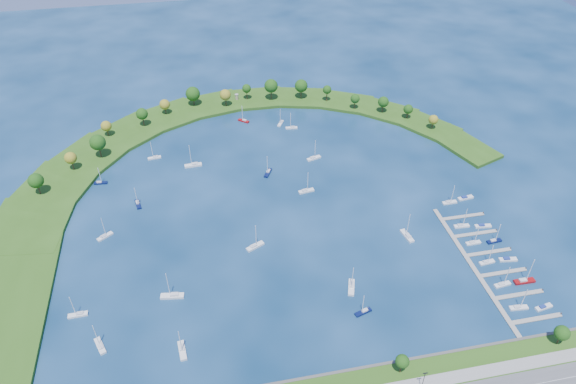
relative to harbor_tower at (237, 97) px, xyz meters
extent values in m
plane|color=#06223C|center=(8.85, -117.93, -4.00)|extent=(700.00, 700.00, 0.00)
cube|color=#474442|center=(8.85, -220.43, -3.10)|extent=(420.00, 1.20, 1.80)
cylinder|color=#382314|center=(33.85, -224.93, 0.40)|extent=(0.56, 0.56, 5.60)
sphere|color=#194411|center=(33.85, -224.93, 4.24)|extent=(5.20, 5.20, 5.20)
cylinder|color=#382314|center=(98.85, -224.93, 0.05)|extent=(0.56, 0.56, 4.90)
sphere|color=#194411|center=(98.85, -224.93, 3.70)|extent=(6.00, 6.00, 6.00)
cylinder|color=black|center=(38.85, -232.93, 2.60)|extent=(0.24, 0.24, 10.00)
cube|color=#2B5115|center=(-117.90, -110.11, -3.00)|extent=(43.73, 48.72, 2.00)
cube|color=#2B5115|center=(-109.98, -80.35, -3.00)|extent=(50.23, 54.30, 2.00)
cube|color=#2B5115|center=(-95.18, -53.35, -3.00)|extent=(54.07, 56.09, 2.00)
cube|color=#2B5115|center=(-74.36, -30.66, -3.00)|extent=(55.20, 54.07, 2.00)
cube|color=#2B5115|center=(-48.72, -13.60, -3.00)|extent=(53.65, 48.47, 2.00)
cube|color=#2B5115|center=(-19.75, -3.16, -3.00)|extent=(49.62, 39.75, 2.00)
cube|color=#2B5115|center=(10.88, 0.06, -3.00)|extent=(44.32, 29.96, 2.00)
cube|color=#2B5115|center=(41.39, -4.13, -3.00)|extent=(49.49, 38.05, 2.00)
cube|color=#2B5115|center=(70.02, -15.49, -3.00)|extent=(51.13, 44.12, 2.00)
cube|color=#2B5115|center=(95.10, -33.35, -3.00)|extent=(49.19, 47.96, 2.00)
cube|color=#2B5115|center=(115.19, -56.69, -3.00)|extent=(43.90, 49.49, 2.00)
cube|color=#2B5115|center=(129.13, -84.15, -3.00)|extent=(35.67, 48.74, 2.00)
cube|color=#2B5115|center=(-117.90, -165.52, -3.05)|extent=(36.00, 130.81, 1.90)
cylinder|color=#382314|center=(-115.94, -85.75, 1.55)|extent=(0.56, 0.56, 7.09)
sphere|color=#194411|center=(-115.94, -85.75, 6.70)|extent=(8.05, 8.05, 8.05)
cylinder|color=#382314|center=(-101.17, -65.89, 1.26)|extent=(0.56, 0.56, 6.51)
sphere|color=olive|center=(-101.17, -65.89, 5.89)|extent=(6.87, 6.87, 6.87)
cylinder|color=#382314|center=(-86.91, -55.78, 2.11)|extent=(0.56, 0.56, 8.20)
sphere|color=#194411|center=(-86.91, -55.78, 8.05)|extent=(9.23, 9.23, 9.23)
cylinder|color=#382314|center=(-84.55, -32.17, 0.83)|extent=(0.56, 0.56, 5.64)
sphere|color=olive|center=(-84.55, -32.17, 4.96)|extent=(6.57, 6.57, 6.57)
cylinder|color=#382314|center=(-62.87, -24.11, 1.59)|extent=(0.56, 0.56, 7.18)
sphere|color=#194411|center=(-62.87, -24.11, 6.67)|extent=(7.45, 7.45, 7.45)
cylinder|color=#382314|center=(-48.78, -11.05, 0.78)|extent=(0.56, 0.56, 5.55)
sphere|color=olive|center=(-48.78, -11.05, 4.93)|extent=(6.89, 6.89, 6.89)
cylinder|color=#382314|center=(-29.75, -2.42, 1.25)|extent=(0.56, 0.56, 6.49)
sphere|color=#194411|center=(-29.75, -2.42, 6.44)|extent=(9.74, 9.74, 9.74)
cylinder|color=#382314|center=(-8.30, -8.03, 1.40)|extent=(0.56, 0.56, 6.78)
sphere|color=olive|center=(-8.30, -8.03, 6.30)|extent=(7.57, 7.57, 7.57)
cylinder|color=#382314|center=(7.03, -1.43, 1.54)|extent=(0.56, 0.56, 7.08)
sphere|color=#194411|center=(7.03, -1.43, 6.30)|extent=(6.10, 6.10, 6.10)
cylinder|color=#382314|center=(23.59, -5.13, 2.30)|extent=(0.56, 0.56, 8.60)
sphere|color=#194411|center=(23.59, -5.13, 8.47)|extent=(9.33, 9.33, 9.33)
cylinder|color=#382314|center=(44.33, -7.26, 1.87)|extent=(0.56, 0.56, 7.73)
sphere|color=#194411|center=(44.33, -7.26, 7.52)|extent=(8.93, 8.93, 8.93)
cylinder|color=#382314|center=(60.85, -14.92, 1.80)|extent=(0.56, 0.56, 7.59)
sphere|color=#194411|center=(60.85, -14.92, 6.77)|extent=(5.89, 5.89, 5.89)
cylinder|color=#382314|center=(76.53, -29.16, 1.16)|extent=(0.56, 0.56, 6.31)
sphere|color=#194411|center=(76.53, -29.16, 5.55)|extent=(6.18, 6.18, 6.18)
cylinder|color=#382314|center=(93.40, -37.54, 1.21)|extent=(0.56, 0.56, 6.40)
sphere|color=#194411|center=(93.40, -37.54, 5.84)|extent=(7.17, 7.17, 7.17)
cylinder|color=#382314|center=(106.60, -48.51, 0.83)|extent=(0.56, 0.56, 5.66)
sphere|color=#194411|center=(106.60, -48.51, 4.90)|extent=(6.16, 6.16, 6.16)
cylinder|color=#382314|center=(117.26, -64.02, 0.71)|extent=(0.56, 0.56, 5.40)
sphere|color=olive|center=(117.26, -64.02, 4.62)|extent=(6.08, 6.08, 6.08)
cylinder|color=gray|center=(0.00, 0.00, -0.20)|extent=(2.20, 2.20, 3.58)
cylinder|color=gray|center=(0.00, 0.00, 1.74)|extent=(2.60, 2.60, 0.30)
cube|color=gray|center=(86.85, -178.93, -3.65)|extent=(2.20, 82.00, 0.40)
cube|color=gray|center=(98.95, -211.93, -3.65)|extent=(22.00, 2.00, 0.40)
cylinder|color=#382314|center=(109.85, -211.93, -3.40)|extent=(0.36, 0.36, 1.60)
cube|color=gray|center=(98.95, -198.73, -3.65)|extent=(22.00, 2.00, 0.40)
cylinder|color=#382314|center=(109.85, -198.73, -3.40)|extent=(0.36, 0.36, 1.60)
cube|color=gray|center=(98.95, -185.53, -3.65)|extent=(22.00, 2.00, 0.40)
cylinder|color=#382314|center=(109.85, -185.53, -3.40)|extent=(0.36, 0.36, 1.60)
cube|color=gray|center=(98.95, -172.33, -3.65)|extent=(22.00, 2.00, 0.40)
cylinder|color=#382314|center=(109.85, -172.33, -3.40)|extent=(0.36, 0.36, 1.60)
cube|color=gray|center=(98.95, -159.13, -3.65)|extent=(22.00, 2.00, 0.40)
cylinder|color=#382314|center=(109.85, -159.13, -3.40)|extent=(0.36, 0.36, 1.60)
cube|color=gray|center=(98.95, -145.93, -3.65)|extent=(22.00, 2.00, 0.40)
cylinder|color=#382314|center=(109.85, -145.93, -3.40)|extent=(0.36, 0.36, 1.60)
cube|color=silver|center=(-79.94, -125.55, -3.51)|extent=(7.85, 6.58, 0.97)
cube|color=silver|center=(-80.60, -126.03, -2.69)|extent=(3.21, 2.94, 0.68)
cylinder|color=silver|center=(-79.42, -125.17, 2.42)|extent=(0.32, 0.32, 10.90)
cube|color=#09123B|center=(-85.66, -79.93, -3.56)|extent=(7.37, 2.63, 0.87)
cube|color=silver|center=(-86.38, -79.87, -2.83)|extent=(2.64, 1.63, 0.61)
cylinder|color=silver|center=(-85.08, -79.98, 1.75)|extent=(0.32, 0.32, 9.75)
cube|color=#09123B|center=(29.48, -194.63, -3.54)|extent=(7.81, 4.15, 0.90)
cube|color=silver|center=(30.20, -194.42, -2.78)|extent=(2.94, 2.16, 0.63)
cylinder|color=silver|center=(28.90, -194.80, 1.99)|extent=(0.32, 0.32, 10.16)
cube|color=#09123B|center=(7.01, -88.99, -3.49)|extent=(5.98, 8.59, 1.01)
cube|color=silver|center=(7.40, -88.24, -2.63)|extent=(2.83, 3.39, 0.71)
cylinder|color=silver|center=(6.70, -89.60, 2.72)|extent=(0.32, 0.32, 11.41)
cube|color=maroon|center=(0.98, -27.93, -3.53)|extent=(7.36, 6.68, 0.93)
cube|color=silver|center=(1.58, -28.43, -2.73)|extent=(3.07, 2.92, 0.65)
cylinder|color=silver|center=(0.51, -27.53, 2.19)|extent=(0.32, 0.32, 10.51)
cube|color=silver|center=(-8.95, -146.89, -3.45)|extent=(9.30, 6.30, 1.09)
cube|color=silver|center=(-9.77, -147.29, -2.52)|extent=(3.65, 3.01, 0.77)
cylinder|color=silver|center=(-8.30, -146.57, 3.25)|extent=(0.32, 0.32, 12.30)
cube|color=silver|center=(64.96, -154.28, -3.43)|extent=(4.20, 9.73, 1.13)
cube|color=silver|center=(65.12, -155.20, -2.47)|extent=(2.38, 3.56, 0.79)
cylinder|color=silver|center=(64.83, -153.53, 3.49)|extent=(0.32, 0.32, 12.71)
cube|color=silver|center=(24.36, -35.99, -3.54)|extent=(5.53, 7.77, 0.92)
cube|color=silver|center=(24.72, -35.31, -2.75)|extent=(2.60, 3.07, 0.64)
cylinder|color=silver|center=(24.07, -36.53, 2.10)|extent=(0.32, 0.32, 10.35)
cube|color=silver|center=(-76.88, -190.27, -3.49)|extent=(5.44, 8.73, 1.02)
cube|color=silver|center=(-76.55, -191.06, -2.62)|extent=(2.67, 3.37, 0.71)
cylinder|color=silver|center=(-77.13, -189.65, 2.74)|extent=(0.32, 0.32, 11.44)
cube|color=silver|center=(-87.23, -172.70, -3.52)|extent=(8.07, 2.55, 0.96)
cube|color=silver|center=(-86.43, -172.67, -2.70)|extent=(2.85, 1.67, 0.67)
cylinder|color=silver|center=(-87.87, -172.73, 2.35)|extent=(0.32, 0.32, 10.78)
cube|color=silver|center=(24.65, -109.67, -3.48)|extent=(8.90, 3.66, 1.04)
cube|color=silver|center=(23.80, -109.80, -2.60)|extent=(3.24, 2.12, 0.73)
cylinder|color=silver|center=(25.33, -109.57, 2.87)|extent=(0.32, 0.32, 11.67)
cube|color=silver|center=(-48.51, -170.27, -3.39)|extent=(10.34, 4.28, 1.20)
cube|color=silver|center=(-47.52, -170.42, -2.37)|extent=(3.77, 2.47, 0.84)
cylinder|color=silver|center=(-49.30, -170.15, 3.98)|extent=(0.32, 0.32, 13.55)
cube|color=silver|center=(-56.51, -60.53, -3.53)|extent=(7.88, 2.95, 0.92)
cube|color=silver|center=(-55.75, -60.45, -2.75)|extent=(2.84, 1.78, 0.65)
cylinder|color=silver|center=(-57.13, -60.60, 2.13)|extent=(0.32, 0.32, 10.40)
cube|color=silver|center=(28.59, -180.72, -3.44)|extent=(5.41, 9.57, 1.11)
cube|color=silver|center=(28.89, -179.84, -2.50)|extent=(2.75, 3.64, 0.78)
cylinder|color=silver|center=(28.35, -181.42, 3.34)|extent=(0.32, 0.32, 12.46)
cube|color=silver|center=(30.18, -42.88, -3.54)|extent=(7.77, 2.89, 0.91)
cube|color=silver|center=(30.94, -42.95, -2.76)|extent=(2.80, 1.75, 0.64)
cylinder|color=silver|center=(29.58, -42.82, 2.04)|extent=(0.32, 0.32, 10.25)
cube|color=silver|center=(36.11, -79.72, -3.47)|extent=(9.05, 4.97, 1.05)
cube|color=silver|center=(35.28, -79.98, -2.58)|extent=(3.43, 2.56, 0.73)
cylinder|color=silver|center=(36.78, -79.51, 2.94)|extent=(0.32, 0.32, 11.78)
cube|color=#09123B|center=(-64.85, -103.26, -3.52)|extent=(3.87, 8.28, 0.96)
cube|color=silver|center=(-65.02, -102.48, -2.70)|extent=(2.12, 3.06, 0.67)
cylinder|color=silver|center=(-64.72, -103.89, 2.36)|extent=(0.32, 0.32, 10.79)
cube|color=silver|center=(-34.39, -73.03, -3.40)|extent=(10.04, 3.26, 1.19)
cube|color=silver|center=(-33.40, -72.98, -2.39)|extent=(3.56, 2.11, 0.83)
cylinder|color=silver|center=(-35.18, -73.06, 3.89)|extent=(0.32, 0.32, 13.39)
cube|color=silver|center=(-45.35, -198.79, -3.46)|extent=(3.50, 9.23, 1.08)
cube|color=silver|center=(-45.45, -197.90, -2.54)|extent=(2.10, 3.33, 0.76)
cylinder|color=silver|center=(-45.27, -199.51, 3.16)|extent=(0.32, 0.32, 12.15)
cube|color=silver|center=(94.45, -205.33, -3.52)|extent=(8.11, 2.94, 0.95)
cube|color=silver|center=(93.66, -205.26, -2.71)|extent=(2.91, 1.80, 0.67)
cylinder|color=silver|center=(95.08, -205.39, 2.32)|extent=(0.32, 0.32, 10.72)
cube|color=silver|center=(104.95, -207.21, -3.53)|extent=(8.05, 3.33, 0.94)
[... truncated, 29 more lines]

